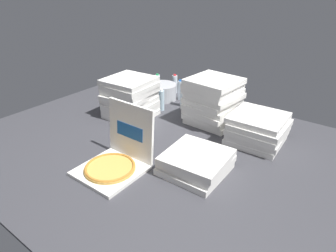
{
  "coord_description": "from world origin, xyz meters",
  "views": [
    {
      "loc": [
        1.24,
        -1.6,
        1.22
      ],
      "look_at": [
        -0.03,
        0.1,
        0.14
      ],
      "focal_mm": 30.95,
      "sensor_mm": 36.0,
      "label": 1
    }
  ],
  "objects_px": {
    "open_pizza_box": "(116,158)",
    "water_bottle_5": "(175,84)",
    "water_bottle_2": "(144,97)",
    "water_bottle_4": "(142,94)",
    "pizza_stack_left_mid": "(196,162)",
    "ice_bucket": "(162,92)",
    "water_bottle_1": "(157,84)",
    "pizza_stack_right_far": "(130,98)",
    "pizza_stack_right_near": "(213,101)",
    "water_bottle_0": "(161,100)",
    "water_bottle_3": "(180,90)",
    "pizza_stack_center_far": "(258,129)",
    "water_bottle_6": "(183,96)"
  },
  "relations": [
    {
      "from": "open_pizza_box",
      "to": "water_bottle_5",
      "type": "height_order",
      "value": "open_pizza_box"
    },
    {
      "from": "water_bottle_2",
      "to": "water_bottle_4",
      "type": "height_order",
      "value": "same"
    },
    {
      "from": "pizza_stack_left_mid",
      "to": "ice_bucket",
      "type": "distance_m",
      "value": 1.41
    },
    {
      "from": "water_bottle_1",
      "to": "pizza_stack_right_far",
      "type": "bearing_deg",
      "value": -73.42
    },
    {
      "from": "pizza_stack_left_mid",
      "to": "pizza_stack_right_near",
      "type": "height_order",
      "value": "pizza_stack_right_near"
    },
    {
      "from": "pizza_stack_left_mid",
      "to": "water_bottle_2",
      "type": "height_order",
      "value": "water_bottle_2"
    },
    {
      "from": "ice_bucket",
      "to": "water_bottle_4",
      "type": "distance_m",
      "value": 0.25
    },
    {
      "from": "pizza_stack_right_near",
      "to": "water_bottle_5",
      "type": "xyz_separation_m",
      "value": [
        -0.74,
        0.43,
        -0.11
      ]
    },
    {
      "from": "water_bottle_0",
      "to": "water_bottle_3",
      "type": "distance_m",
      "value": 0.36
    },
    {
      "from": "pizza_stack_right_near",
      "to": "water_bottle_5",
      "type": "height_order",
      "value": "pizza_stack_right_near"
    },
    {
      "from": "pizza_stack_center_far",
      "to": "water_bottle_0",
      "type": "bearing_deg",
      "value": 177.28
    },
    {
      "from": "water_bottle_0",
      "to": "water_bottle_6",
      "type": "height_order",
      "value": "same"
    },
    {
      "from": "water_bottle_4",
      "to": "water_bottle_5",
      "type": "relative_size",
      "value": 1.0
    },
    {
      "from": "pizza_stack_right_far",
      "to": "ice_bucket",
      "type": "bearing_deg",
      "value": 92.66
    },
    {
      "from": "pizza_stack_center_far",
      "to": "water_bottle_0",
      "type": "height_order",
      "value": "pizza_stack_center_far"
    },
    {
      "from": "water_bottle_0",
      "to": "water_bottle_6",
      "type": "relative_size",
      "value": 1.0
    },
    {
      "from": "pizza_stack_left_mid",
      "to": "water_bottle_3",
      "type": "bearing_deg",
      "value": 129.28
    },
    {
      "from": "pizza_stack_left_mid",
      "to": "water_bottle_2",
      "type": "relative_size",
      "value": 1.94
    },
    {
      "from": "pizza_stack_center_far",
      "to": "pizza_stack_right_far",
      "type": "bearing_deg",
      "value": -168.6
    },
    {
      "from": "water_bottle_6",
      "to": "water_bottle_1",
      "type": "bearing_deg",
      "value": 161.11
    },
    {
      "from": "pizza_stack_center_far",
      "to": "pizza_stack_left_mid",
      "type": "bearing_deg",
      "value": -106.09
    },
    {
      "from": "pizza_stack_left_mid",
      "to": "water_bottle_1",
      "type": "height_order",
      "value": "water_bottle_1"
    },
    {
      "from": "water_bottle_2",
      "to": "water_bottle_3",
      "type": "xyz_separation_m",
      "value": [
        0.17,
        0.41,
        0.0
      ]
    },
    {
      "from": "ice_bucket",
      "to": "water_bottle_0",
      "type": "distance_m",
      "value": 0.31
    },
    {
      "from": "pizza_stack_right_far",
      "to": "open_pizza_box",
      "type": "bearing_deg",
      "value": -53.19
    },
    {
      "from": "open_pizza_box",
      "to": "water_bottle_2",
      "type": "height_order",
      "value": "open_pizza_box"
    },
    {
      "from": "water_bottle_4",
      "to": "water_bottle_6",
      "type": "xyz_separation_m",
      "value": [
        0.39,
        0.21,
        0.0
      ]
    },
    {
      "from": "water_bottle_5",
      "to": "pizza_stack_right_near",
      "type": "bearing_deg",
      "value": -30.13
    },
    {
      "from": "pizza_stack_left_mid",
      "to": "pizza_stack_right_far",
      "type": "relative_size",
      "value": 0.94
    },
    {
      "from": "water_bottle_3",
      "to": "water_bottle_5",
      "type": "relative_size",
      "value": 1.0
    },
    {
      "from": "pizza_stack_right_near",
      "to": "water_bottle_5",
      "type": "distance_m",
      "value": 0.86
    },
    {
      "from": "pizza_stack_right_near",
      "to": "pizza_stack_center_far",
      "type": "height_order",
      "value": "pizza_stack_right_near"
    },
    {
      "from": "pizza_stack_center_far",
      "to": "ice_bucket",
      "type": "height_order",
      "value": "pizza_stack_center_far"
    },
    {
      "from": "water_bottle_1",
      "to": "water_bottle_3",
      "type": "xyz_separation_m",
      "value": [
        0.34,
        -0.02,
        0.0
      ]
    },
    {
      "from": "water_bottle_2",
      "to": "water_bottle_5",
      "type": "relative_size",
      "value": 1.0
    },
    {
      "from": "water_bottle_4",
      "to": "water_bottle_5",
      "type": "bearing_deg",
      "value": 79.17
    },
    {
      "from": "open_pizza_box",
      "to": "water_bottle_1",
      "type": "xyz_separation_m",
      "value": [
        -0.74,
        1.4,
        0.02
      ]
    },
    {
      "from": "ice_bucket",
      "to": "water_bottle_5",
      "type": "bearing_deg",
      "value": 90.26
    },
    {
      "from": "pizza_stack_right_far",
      "to": "water_bottle_3",
      "type": "bearing_deg",
      "value": 77.63
    },
    {
      "from": "water_bottle_2",
      "to": "water_bottle_6",
      "type": "height_order",
      "value": "same"
    },
    {
      "from": "ice_bucket",
      "to": "water_bottle_1",
      "type": "distance_m",
      "value": 0.23
    },
    {
      "from": "ice_bucket",
      "to": "pizza_stack_right_near",
      "type": "bearing_deg",
      "value": -13.85
    },
    {
      "from": "water_bottle_1",
      "to": "water_bottle_6",
      "type": "relative_size",
      "value": 1.0
    },
    {
      "from": "pizza_stack_left_mid",
      "to": "water_bottle_3",
      "type": "height_order",
      "value": "water_bottle_3"
    },
    {
      "from": "pizza_stack_right_far",
      "to": "water_bottle_0",
      "type": "height_order",
      "value": "pizza_stack_right_far"
    },
    {
      "from": "pizza_stack_center_far",
      "to": "water_bottle_2",
      "type": "distance_m",
      "value": 1.23
    },
    {
      "from": "pizza_stack_center_far",
      "to": "water_bottle_6",
      "type": "distance_m",
      "value": 0.97
    },
    {
      "from": "pizza_stack_right_near",
      "to": "water_bottle_3",
      "type": "xyz_separation_m",
      "value": [
        -0.57,
        0.3,
        -0.11
      ]
    },
    {
      "from": "open_pizza_box",
      "to": "pizza_stack_right_near",
      "type": "xyz_separation_m",
      "value": [
        0.17,
        1.08,
        0.13
      ]
    },
    {
      "from": "ice_bucket",
      "to": "water_bottle_2",
      "type": "xyz_separation_m",
      "value": [
        -0.01,
        -0.29,
        0.02
      ]
    }
  ]
}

